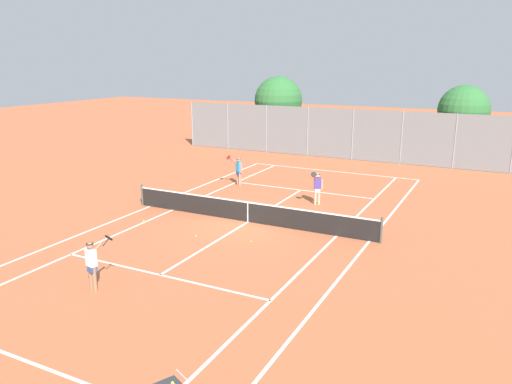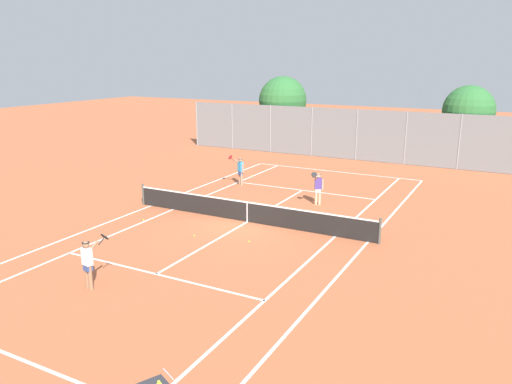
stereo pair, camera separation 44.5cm
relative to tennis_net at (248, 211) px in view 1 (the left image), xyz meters
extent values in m
plane|color=#B25B38|center=(0.00, 0.00, -0.51)|extent=(120.00, 120.00, 0.00)
cube|color=white|center=(0.00, -11.90, -0.51)|extent=(11.00, 0.10, 0.01)
cube|color=white|center=(0.00, 11.90, -0.51)|extent=(11.00, 0.10, 0.01)
cube|color=white|center=(-5.50, 0.00, -0.51)|extent=(0.10, 23.80, 0.01)
cube|color=white|center=(5.50, 0.00, -0.51)|extent=(0.10, 23.80, 0.01)
cube|color=white|center=(-4.13, 0.00, -0.51)|extent=(0.10, 23.80, 0.01)
cube|color=white|center=(4.13, 0.00, -0.51)|extent=(0.10, 23.80, 0.01)
cube|color=white|center=(0.00, -6.40, -0.51)|extent=(8.26, 0.10, 0.01)
cube|color=white|center=(0.00, 6.40, -0.51)|extent=(8.26, 0.10, 0.01)
cube|color=white|center=(0.00, 0.00, -0.51)|extent=(0.10, 12.80, 0.01)
cylinder|color=#474C47|center=(-5.95, 0.00, 0.03)|extent=(0.10, 0.10, 1.07)
cylinder|color=#474C47|center=(5.95, 0.00, 0.03)|extent=(0.10, 0.10, 1.07)
cube|color=black|center=(0.00, 0.00, -0.04)|extent=(11.90, 0.02, 0.89)
cube|color=white|center=(0.00, 0.00, 0.41)|extent=(11.90, 0.03, 0.06)
cube|color=white|center=(0.00, 0.00, -0.06)|extent=(0.05, 0.03, 0.89)
cylinder|color=#B7B7BC|center=(4.68, -11.77, 0.44)|extent=(0.41, 0.22, 0.02)
sphere|color=#D1DB33|center=(4.59, -11.96, 0.35)|extent=(0.07, 0.07, 0.07)
cylinder|color=#936B4C|center=(-1.25, -8.26, -0.10)|extent=(0.13, 0.13, 0.82)
cylinder|color=#936B4C|center=(-1.07, -8.29, -0.10)|extent=(0.13, 0.13, 0.82)
cube|color=#334C8C|center=(-1.16, -8.27, 0.23)|extent=(0.31, 0.23, 0.24)
cube|color=white|center=(-1.16, -8.27, 0.59)|extent=(0.37, 0.26, 0.56)
sphere|color=#936B4C|center=(-1.16, -8.27, 0.98)|extent=(0.22, 0.22, 0.22)
cylinder|color=black|center=(-1.16, -8.27, 1.05)|extent=(0.23, 0.23, 0.02)
cylinder|color=#936B4C|center=(-1.38, -8.23, 0.53)|extent=(0.08, 0.08, 0.52)
cylinder|color=#936B4C|center=(-1.01, -8.16, 0.88)|extent=(0.16, 0.46, 0.35)
cylinder|color=black|center=(-0.83, -7.92, 1.04)|extent=(0.08, 0.25, 0.22)
cylinder|color=black|center=(-0.81, -7.81, 1.15)|extent=(0.31, 0.24, 0.23)
cylinder|color=tan|center=(-3.57, 5.78, -0.10)|extent=(0.13, 0.13, 0.82)
cylinder|color=tan|center=(-3.73, 5.86, -0.10)|extent=(0.13, 0.13, 0.82)
cube|color=#334C8C|center=(-3.65, 5.82, 0.23)|extent=(0.33, 0.29, 0.24)
cube|color=#3399D8|center=(-3.65, 5.82, 0.59)|extent=(0.39, 0.34, 0.56)
sphere|color=tan|center=(-3.65, 5.82, 0.98)|extent=(0.22, 0.22, 0.22)
cylinder|color=black|center=(-3.65, 5.82, 1.05)|extent=(0.23, 0.23, 0.02)
cylinder|color=tan|center=(-3.45, 5.72, 0.53)|extent=(0.08, 0.08, 0.52)
cylinder|color=tan|center=(-3.83, 5.75, 0.88)|extent=(0.28, 0.44, 0.35)
cylinder|color=maroon|center=(-4.06, 5.58, 1.04)|extent=(0.14, 0.24, 0.22)
cylinder|color=maroon|center=(-4.12, 5.48, 1.15)|extent=(0.34, 0.30, 0.23)
cylinder|color=#D8A884|center=(1.86, 4.14, -0.10)|extent=(0.13, 0.13, 0.82)
cylinder|color=#D8A884|center=(1.70, 4.06, -0.10)|extent=(0.13, 0.13, 0.82)
cube|color=beige|center=(1.78, 4.10, 0.23)|extent=(0.33, 0.29, 0.24)
cube|color=#4C388C|center=(1.78, 4.10, 0.59)|extent=(0.39, 0.33, 0.56)
sphere|color=#D8A884|center=(1.78, 4.10, 0.98)|extent=(0.22, 0.22, 0.22)
cylinder|color=black|center=(1.78, 4.10, 1.05)|extent=(0.23, 0.23, 0.02)
cylinder|color=#D8A884|center=(1.98, 4.20, 0.53)|extent=(0.08, 0.08, 0.52)
cylinder|color=#D8A884|center=(1.73, 3.92, 0.88)|extent=(0.27, 0.44, 0.35)
cylinder|color=black|center=(1.73, 3.63, 1.04)|extent=(0.14, 0.24, 0.22)
cylinder|color=black|center=(1.78, 3.52, 1.15)|extent=(0.34, 0.30, 0.23)
sphere|color=#D1DB33|center=(1.32, -2.24, -0.48)|extent=(0.07, 0.07, 0.07)
sphere|color=#D1DB33|center=(-4.16, 8.10, -0.48)|extent=(0.07, 0.07, 0.07)
sphere|color=#D1DB33|center=(-4.25, -2.03, -0.48)|extent=(0.07, 0.07, 0.07)
sphere|color=#D1DB33|center=(-1.02, -2.67, -0.48)|extent=(0.07, 0.07, 0.07)
cylinder|color=gray|center=(-13.86, 16.31, 1.34)|extent=(0.08, 0.08, 3.69)
cylinder|color=gray|center=(-10.40, 16.31, 1.34)|extent=(0.08, 0.08, 3.69)
cylinder|color=gray|center=(-6.93, 16.31, 1.34)|extent=(0.08, 0.08, 3.69)
cylinder|color=gray|center=(-3.47, 16.31, 1.34)|extent=(0.08, 0.08, 3.69)
cylinder|color=gray|center=(0.00, 16.31, 1.34)|extent=(0.08, 0.08, 3.69)
cylinder|color=gray|center=(3.47, 16.31, 1.34)|extent=(0.08, 0.08, 3.69)
cylinder|color=gray|center=(6.93, 16.31, 1.34)|extent=(0.08, 0.08, 3.69)
cube|color=slate|center=(0.00, 16.31, 1.34)|extent=(27.73, 0.02, 3.65)
cylinder|color=brown|center=(-6.84, 18.37, 0.77)|extent=(0.25, 0.25, 2.55)
sphere|color=#2D6B33|center=(-6.84, 18.37, 3.39)|extent=(3.85, 3.85, 3.85)
sphere|color=#2D6B33|center=(-7.18, 18.58, 2.91)|extent=(2.50, 2.50, 2.50)
cylinder|color=brown|center=(7.13, 18.16, 0.75)|extent=(0.22, 0.22, 2.51)
sphere|color=#2D6B33|center=(7.13, 18.16, 3.21)|extent=(3.44, 3.44, 3.44)
sphere|color=#2D6B33|center=(6.88, 17.94, 2.78)|extent=(1.96, 1.96, 1.96)
camera|label=1|loc=(9.92, -18.85, 6.51)|focal=35.00mm
camera|label=2|loc=(10.31, -18.64, 6.51)|focal=35.00mm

